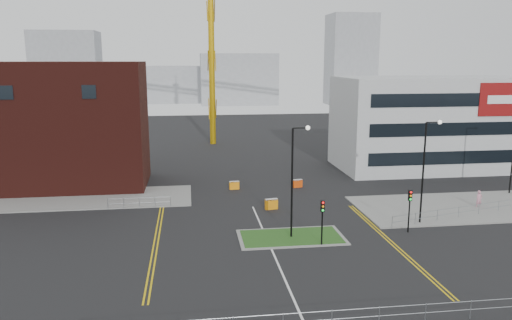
# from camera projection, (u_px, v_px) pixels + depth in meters

# --- Properties ---
(ground) EXTENTS (200.00, 200.00, 0.00)m
(ground) POSITION_uv_depth(u_px,v_px,m) (286.00, 282.00, 32.55)
(ground) COLOR black
(ground) RESTS_ON ground
(pavement_left) EXTENTS (28.00, 8.00, 0.12)m
(pavement_left) POSITION_uv_depth(u_px,v_px,m) (54.00, 200.00, 51.28)
(pavement_left) COLOR slate
(pavement_left) RESTS_ON ground
(pavement_right) EXTENTS (24.00, 10.00, 0.12)m
(pavement_right) POSITION_uv_depth(u_px,v_px,m) (478.00, 206.00, 49.02)
(pavement_right) COLOR slate
(pavement_right) RESTS_ON ground
(island_kerb) EXTENTS (8.60, 4.60, 0.08)m
(island_kerb) POSITION_uv_depth(u_px,v_px,m) (291.00, 237.00, 40.58)
(island_kerb) COLOR slate
(island_kerb) RESTS_ON ground
(grass_island) EXTENTS (8.00, 4.00, 0.12)m
(grass_island) POSITION_uv_depth(u_px,v_px,m) (291.00, 237.00, 40.57)
(grass_island) COLOR #1E4D19
(grass_island) RESTS_ON ground
(brick_building) EXTENTS (24.20, 10.07, 14.24)m
(brick_building) POSITION_uv_depth(u_px,v_px,m) (35.00, 127.00, 55.37)
(brick_building) COLOR #3F140F
(brick_building) RESTS_ON ground
(office_block) EXTENTS (25.00, 12.20, 12.00)m
(office_block) POSITION_uv_depth(u_px,v_px,m) (433.00, 123.00, 65.82)
(office_block) COLOR silver
(office_block) RESTS_ON ground
(streetlamp_island) EXTENTS (1.46, 0.36, 9.18)m
(streetlamp_island) POSITION_uv_depth(u_px,v_px,m) (295.00, 173.00, 39.54)
(streetlamp_island) COLOR black
(streetlamp_island) RESTS_ON ground
(streetlamp_right_near) EXTENTS (1.46, 0.36, 9.18)m
(streetlamp_right_near) POSITION_uv_depth(u_px,v_px,m) (426.00, 164.00, 43.05)
(streetlamp_right_near) COLOR black
(streetlamp_right_near) RESTS_ON ground
(traffic_light_island) EXTENTS (0.28, 0.33, 3.65)m
(traffic_light_island) POSITION_uv_depth(u_px,v_px,m) (322.00, 214.00, 38.37)
(traffic_light_island) COLOR black
(traffic_light_island) RESTS_ON ground
(traffic_light_right) EXTENTS (0.28, 0.33, 3.65)m
(traffic_light_right) POSITION_uv_depth(u_px,v_px,m) (410.00, 203.00, 41.36)
(traffic_light_right) COLOR black
(traffic_light_right) RESTS_ON ground
(railing_front) EXTENTS (24.05, 0.05, 1.10)m
(railing_front) POSITION_uv_depth(u_px,v_px,m) (308.00, 317.00, 26.57)
(railing_front) COLOR gray
(railing_front) RESTS_ON ground
(railing_left) EXTENTS (6.05, 0.05, 1.10)m
(railing_left) POSITION_uv_depth(u_px,v_px,m) (139.00, 201.00, 48.44)
(railing_left) COLOR gray
(railing_left) RESTS_ON ground
(railing_right) EXTENTS (19.05, 5.05, 1.10)m
(railing_right) POSITION_uv_depth(u_px,v_px,m) (479.00, 207.00, 46.25)
(railing_right) COLOR gray
(railing_right) RESTS_ON ground
(centre_line) EXTENTS (0.15, 30.00, 0.01)m
(centre_line) POSITION_uv_depth(u_px,v_px,m) (280.00, 269.00, 34.49)
(centre_line) COLOR silver
(centre_line) RESTS_ON ground
(yellow_left_a) EXTENTS (0.12, 24.00, 0.01)m
(yellow_left_a) POSITION_uv_depth(u_px,v_px,m) (155.00, 235.00, 41.08)
(yellow_left_a) COLOR gold
(yellow_left_a) RESTS_ON ground
(yellow_left_b) EXTENTS (0.12, 24.00, 0.01)m
(yellow_left_b) POSITION_uv_depth(u_px,v_px,m) (159.00, 235.00, 41.12)
(yellow_left_b) COLOR gold
(yellow_left_b) RESTS_ON ground
(yellow_right_a) EXTENTS (0.12, 20.00, 0.01)m
(yellow_right_a) POSITION_uv_depth(u_px,v_px,m) (389.00, 242.00, 39.62)
(yellow_right_a) COLOR gold
(yellow_right_a) RESTS_ON ground
(yellow_right_b) EXTENTS (0.12, 20.00, 0.01)m
(yellow_right_b) POSITION_uv_depth(u_px,v_px,m) (392.00, 242.00, 39.66)
(yellow_right_b) COLOR gold
(yellow_right_b) RESTS_ON ground
(skyline_a) EXTENTS (18.00, 12.00, 22.00)m
(skyline_a) POSITION_uv_depth(u_px,v_px,m) (67.00, 71.00, 141.67)
(skyline_a) COLOR gray
(skyline_a) RESTS_ON ground
(skyline_b) EXTENTS (24.00, 12.00, 16.00)m
(skyline_b) POSITION_uv_depth(u_px,v_px,m) (239.00, 79.00, 158.53)
(skyline_b) COLOR gray
(skyline_b) RESTS_ON ground
(skyline_c) EXTENTS (14.00, 12.00, 28.00)m
(skyline_c) POSITION_uv_depth(u_px,v_px,m) (351.00, 60.00, 157.07)
(skyline_c) COLOR gray
(skyline_c) RESTS_ON ground
(skyline_d) EXTENTS (30.00, 12.00, 12.00)m
(skyline_d) POSITION_uv_depth(u_px,v_px,m) (182.00, 84.00, 166.28)
(skyline_d) COLOR gray
(skyline_d) RESTS_ON ground
(pedestrian) EXTENTS (0.68, 0.48, 1.77)m
(pedestrian) POSITION_uv_depth(u_px,v_px,m) (479.00, 199.00, 48.49)
(pedestrian) COLOR pink
(pedestrian) RESTS_ON ground
(barrier_left) EXTENTS (1.11, 0.45, 0.92)m
(barrier_left) POSITION_uv_depth(u_px,v_px,m) (234.00, 185.00, 55.61)
(barrier_left) COLOR orange
(barrier_left) RESTS_ON ground
(barrier_mid) EXTENTS (1.27, 0.62, 1.03)m
(barrier_mid) POSITION_uv_depth(u_px,v_px,m) (271.00, 204.00, 48.20)
(barrier_mid) COLOR orange
(barrier_mid) RESTS_ON ground
(barrier_right) EXTENTS (1.13, 0.58, 0.91)m
(barrier_right) POSITION_uv_depth(u_px,v_px,m) (298.00, 183.00, 56.43)
(barrier_right) COLOR #DC450C
(barrier_right) RESTS_ON ground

